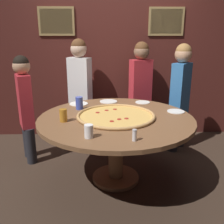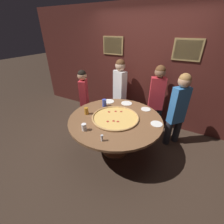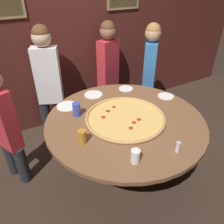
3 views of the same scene
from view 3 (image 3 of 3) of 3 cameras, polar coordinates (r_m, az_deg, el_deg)
The scene contains 16 objects.
ground_plane at distance 2.73m, azimuth 2.94°, elevation -14.63°, with size 24.00×24.00×0.00m, color #38281E.
back_wall at distance 3.20m, azimuth -10.62°, elevation 19.61°, with size 6.40×0.08×2.60m.
dining_table at distance 2.31m, azimuth 3.36°, elevation -4.29°, with size 1.62×1.62×0.74m.
giant_pizza at distance 2.24m, azimuth 3.42°, elevation -1.38°, with size 0.82×0.82×0.03m.
drink_cup_centre_back at distance 2.28m, azimuth -9.23°, elevation 0.66°, with size 0.08×0.08×0.15m, color #384CB7.
drink_cup_far_right at distance 1.74m, azimuth 6.14°, elevation -11.38°, with size 0.07×0.07×0.11m, color white.
drink_cup_near_left at distance 1.92m, azimuth -7.80°, elevation -6.42°, with size 0.07×0.07×0.13m, color #BC7A23.
white_plate_beside_cup at distance 2.82m, azimuth 3.64°, elevation 6.12°, with size 0.18×0.18×0.01m, color white.
white_plate_far_back at distance 2.71m, azimuth 13.87°, elevation 4.04°, with size 0.19×0.19×0.01m, color white.
white_plate_near_front at distance 2.49m, azimuth -11.63°, elevation 1.53°, with size 0.23×0.23×0.01m, color white.
white_plate_right_side at distance 2.68m, azimuth -4.87°, elevation 4.56°, with size 0.22×0.22×0.01m, color white.
condiment_shaker at distance 1.90m, azimuth 16.82°, elevation -8.73°, with size 0.04×0.04×0.10m.
diner_side_right at distance 3.25m, azimuth -1.01°, elevation 11.70°, with size 0.39×0.26×1.48m.
diner_centre_back at distance 2.94m, azimuth -16.32°, elevation 8.48°, with size 0.40×0.28×1.52m.
diner_side_left at distance 2.40m, azimuth -26.38°, elevation -2.37°, with size 0.25×0.35×1.34m.
diner_far_left at distance 3.25m, azimuth 9.79°, elevation 11.03°, with size 0.34×0.36×1.46m.
Camera 3 is at (-1.02, -1.54, 2.01)m, focal length 35.00 mm.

